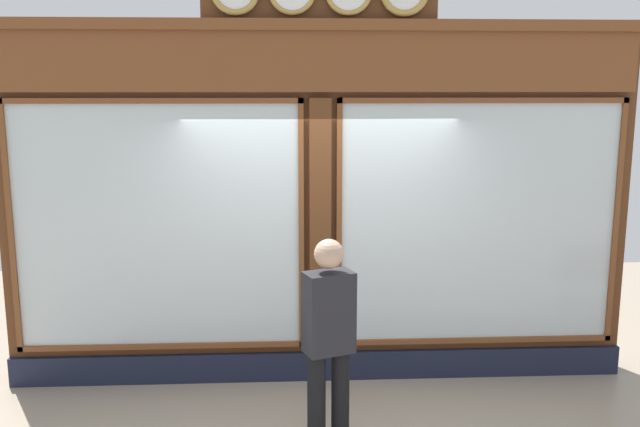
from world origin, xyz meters
The scene contains 2 objects.
shop_facade centered at (0.00, -0.12, 1.71)m, with size 5.97×0.42×3.92m.
pedestrian centered at (0.01, 1.37, 0.93)m, with size 0.41×0.33×1.69m.
Camera 1 is at (0.33, 6.31, 2.80)m, focal length 38.95 mm.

